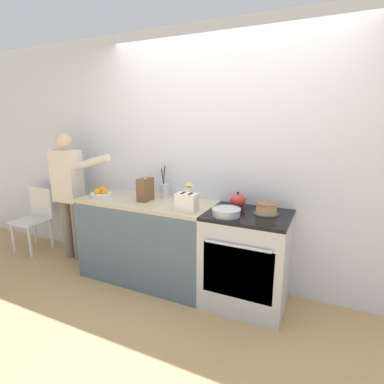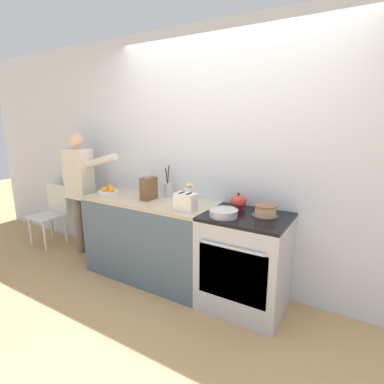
% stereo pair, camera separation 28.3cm
% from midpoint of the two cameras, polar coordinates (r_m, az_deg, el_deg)
% --- Properties ---
extents(ground_plane, '(16.00, 16.00, 0.00)m').
position_cam_midpoint_polar(ground_plane, '(2.96, -1.87, -21.46)').
color(ground_plane, tan).
extents(wall_back, '(8.00, 0.04, 2.60)m').
position_cam_midpoint_polar(wall_back, '(3.02, 3.37, 5.97)').
color(wall_back, silver).
rests_on(wall_back, ground_plane).
extents(counter_cabinet, '(1.43, 0.61, 0.88)m').
position_cam_midpoint_polar(counter_cabinet, '(3.32, -10.92, -8.97)').
color(counter_cabinet, '#4C6070').
rests_on(counter_cabinet, ground_plane).
extents(stove_range, '(0.74, 0.64, 0.88)m').
position_cam_midpoint_polar(stove_range, '(2.86, 7.47, -12.62)').
color(stove_range, '#B7BABF').
rests_on(stove_range, ground_plane).
extents(layer_cake, '(0.23, 0.23, 0.10)m').
position_cam_midpoint_polar(layer_cake, '(2.70, 11.12, -3.19)').
color(layer_cake, '#4C4C51').
rests_on(layer_cake, stove_range).
extents(tea_kettle, '(0.18, 0.15, 0.15)m').
position_cam_midpoint_polar(tea_kettle, '(2.87, 5.95, -1.68)').
color(tea_kettle, red).
rests_on(tea_kettle, stove_range).
extents(mixing_bowl, '(0.26, 0.26, 0.07)m').
position_cam_midpoint_polar(mixing_bowl, '(2.61, 3.47, -3.87)').
color(mixing_bowl, '#B7BABF').
rests_on(mixing_bowl, stove_range).
extents(knife_block, '(0.11, 0.18, 0.32)m').
position_cam_midpoint_polar(knife_block, '(3.14, -11.46, 0.50)').
color(knife_block, brown).
rests_on(knife_block, counter_cabinet).
extents(utensil_crock, '(0.10, 0.10, 0.35)m').
position_cam_midpoint_polar(utensil_crock, '(3.24, -7.73, 0.43)').
color(utensil_crock, '#B7BABF').
rests_on(utensil_crock, counter_cabinet).
extents(fruit_bowl, '(0.23, 0.23, 0.10)m').
position_cam_midpoint_polar(fruit_bowl, '(3.47, -19.15, -0.24)').
color(fruit_bowl, silver).
rests_on(fruit_bowl, counter_cabinet).
extents(toaster, '(0.21, 0.12, 0.17)m').
position_cam_midpoint_polar(toaster, '(2.72, -3.99, -2.03)').
color(toaster, silver).
rests_on(toaster, counter_cabinet).
extents(milk_carton, '(0.07, 0.07, 0.23)m').
position_cam_midpoint_polar(milk_carton, '(2.92, -3.40, -0.45)').
color(milk_carton, white).
rests_on(milk_carton, counter_cabinet).
extents(person_baker, '(0.91, 0.20, 1.56)m').
position_cam_midpoint_polar(person_baker, '(3.92, -24.41, 0.96)').
color(person_baker, '#7A6B5B').
rests_on(person_baker, ground_plane).
extents(dining_chair, '(0.40, 0.40, 0.83)m').
position_cam_midpoint_polar(dining_chair, '(4.56, -29.18, -3.87)').
color(dining_chair, silver).
rests_on(dining_chair, ground_plane).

